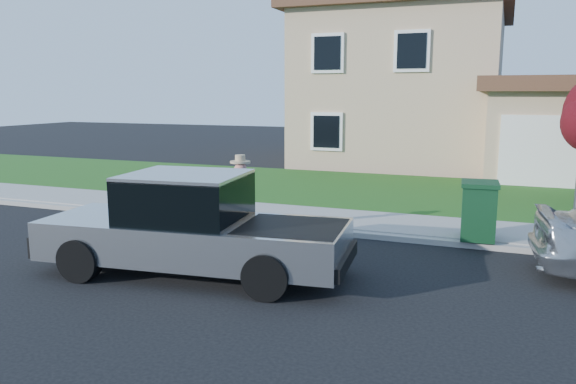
# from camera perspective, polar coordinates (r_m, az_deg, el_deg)

# --- Properties ---
(ground) EXTENTS (80.00, 80.00, 0.00)m
(ground) POSITION_cam_1_polar(r_m,az_deg,el_deg) (10.23, -5.24, -7.64)
(ground) COLOR black
(ground) RESTS_ON ground
(curb) EXTENTS (40.00, 0.20, 0.12)m
(curb) POSITION_cam_1_polar(r_m,az_deg,el_deg) (12.47, 4.86, -4.11)
(curb) COLOR gray
(curb) RESTS_ON ground
(sidewalk) EXTENTS (40.00, 2.00, 0.15)m
(sidewalk) POSITION_cam_1_polar(r_m,az_deg,el_deg) (13.50, 6.18, -2.97)
(sidewalk) COLOR gray
(sidewalk) RESTS_ON ground
(lawn) EXTENTS (40.00, 7.00, 0.10)m
(lawn) POSITION_cam_1_polar(r_m,az_deg,el_deg) (17.80, 9.95, 0.02)
(lawn) COLOR #184212
(lawn) RESTS_ON ground
(house) EXTENTS (14.00, 11.30, 6.85)m
(house) POSITION_cam_1_polar(r_m,az_deg,el_deg) (25.28, 14.46, 9.88)
(house) COLOR tan
(house) RESTS_ON ground
(pickup_truck) EXTENTS (5.52, 2.36, 1.76)m
(pickup_truck) POSITION_cam_1_polar(r_m,az_deg,el_deg) (9.75, -9.66, -3.62)
(pickup_truck) COLOR black
(pickup_truck) RESTS_ON ground
(woman) EXTENTS (0.69, 0.57, 1.80)m
(woman) POSITION_cam_1_polar(r_m,az_deg,el_deg) (12.16, -4.82, -0.65)
(woman) COLOR #DD8879
(woman) RESTS_ON ground
(trash_bin) EXTENTS (0.78, 0.88, 1.18)m
(trash_bin) POSITION_cam_1_polar(r_m,az_deg,el_deg) (12.05, 18.80, -1.74)
(trash_bin) COLOR #0D3219
(trash_bin) RESTS_ON sidewalk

